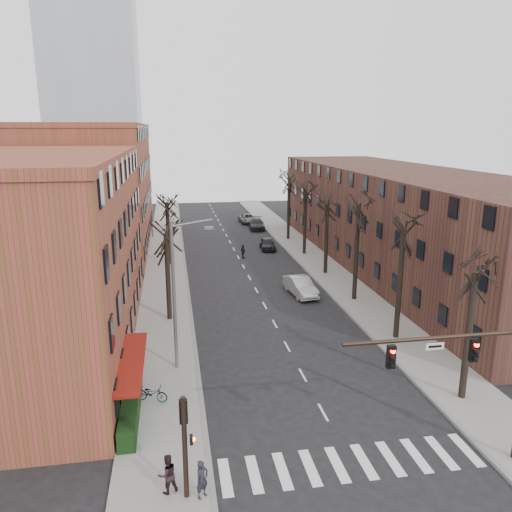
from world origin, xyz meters
name	(u,v)px	position (x,y,z in m)	size (l,w,h in m)	color
ground	(351,463)	(0.00, 0.00, 0.00)	(160.00, 160.00, 0.00)	black
sidewalk_left	(166,262)	(-8.00, 35.00, 0.07)	(4.00, 90.00, 0.15)	gray
sidewalk_right	(310,256)	(8.00, 35.00, 0.07)	(4.00, 90.00, 0.15)	gray
building_left_near	(32,257)	(-16.00, 15.00, 6.00)	(12.00, 26.00, 12.00)	brown
building_left_far	(95,189)	(-16.00, 44.00, 7.00)	(12.00, 28.00, 14.00)	brown
building_right	(399,218)	(16.00, 30.00, 5.00)	(12.00, 50.00, 10.00)	#4C2F23
office_tower	(91,48)	(-22.00, 95.00, 30.00)	(18.00, 18.00, 60.00)	#B2B7BF
awning_left	(135,408)	(-9.40, 6.00, 0.00)	(1.20, 7.00, 0.15)	maroon
hedge	(131,407)	(-9.50, 5.00, 0.65)	(0.80, 6.00, 1.00)	black
tree_right_a	(461,399)	(7.60, 4.00, 0.00)	(5.20, 5.20, 10.00)	black
tree_right_b	(395,339)	(7.60, 12.00, 0.00)	(5.20, 5.20, 10.80)	black
tree_right_c	(354,300)	(7.60, 20.00, 0.00)	(5.20, 5.20, 11.60)	black
tree_right_d	(325,274)	(7.60, 28.00, 0.00)	(5.20, 5.20, 10.00)	black
tree_right_e	(304,254)	(7.60, 36.00, 0.00)	(5.20, 5.20, 10.80)	black
tree_right_f	(288,240)	(7.60, 44.00, 0.00)	(5.20, 5.20, 11.60)	black
tree_left_a	(170,320)	(-7.60, 18.00, 0.00)	(5.20, 5.20, 9.50)	black
tree_left_b	(170,265)	(-7.60, 34.00, 0.00)	(5.20, 5.20, 9.50)	black
signal_mast_arm	(493,370)	(5.45, -1.00, 4.40)	(8.14, 0.30, 7.20)	black
signal_pole_left	(185,439)	(-6.99, -0.95, 2.61)	(0.47, 0.44, 4.40)	black
streetlight	(177,289)	(-7.03, 10.00, 5.01)	(2.45, 0.22, 9.03)	slate
silver_sedan	(301,286)	(3.55, 22.17, 0.77)	(1.64, 4.70, 1.55)	#B6B7BD
parked_car_near	(268,244)	(3.95, 39.19, 0.69)	(1.63, 4.05, 1.38)	black
parked_car_mid	(257,224)	(4.80, 51.71, 0.74)	(2.06, 5.07, 1.47)	black
parked_car_far	(248,218)	(4.24, 56.81, 0.67)	(2.22, 4.82, 1.34)	slate
pedestrian_a	(202,479)	(-6.40, -1.13, 0.93)	(0.57, 0.37, 1.55)	black
pedestrian_b	(167,474)	(-7.70, -0.65, 0.95)	(0.78, 0.61, 1.61)	black
pedestrian_crossing	(243,251)	(0.47, 35.44, 0.78)	(0.91, 0.38, 1.56)	black
bicycle	(152,393)	(-8.54, 6.32, 0.60)	(0.60, 1.71, 0.90)	gray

